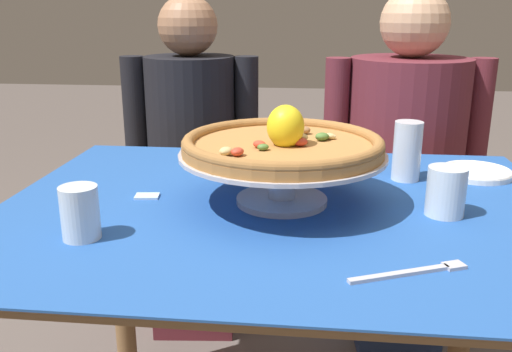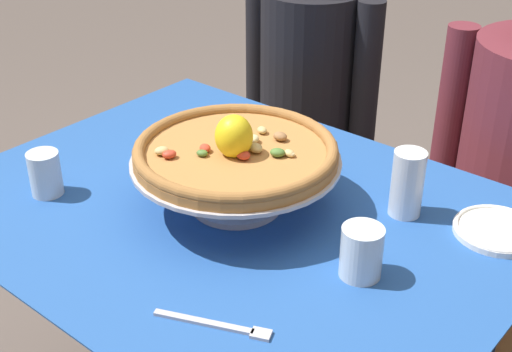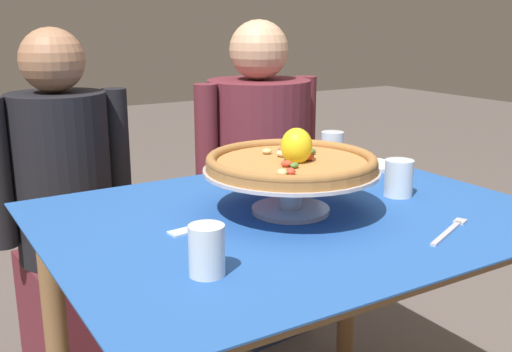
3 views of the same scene
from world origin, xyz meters
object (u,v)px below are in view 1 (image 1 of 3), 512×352
at_px(pizza_stand, 281,167).
at_px(pizza, 282,143).
at_px(dinner_fork, 415,272).
at_px(diner_right, 402,175).
at_px(water_glass_back_right, 407,155).
at_px(diner_left, 193,180).
at_px(sugar_packet, 147,196).
at_px(water_glass_front_left, 80,216).
at_px(water_glass_side_right, 446,195).
at_px(side_plate, 476,172).

bearing_deg(pizza_stand, pizza, -39.33).
height_order(pizza, dinner_fork, pizza).
distance_m(pizza_stand, dinner_fork, 0.38).
bearing_deg(pizza, diner_right, 63.62).
relative_size(water_glass_back_right, diner_left, 0.12).
relative_size(pizza, sugar_packet, 8.09).
bearing_deg(sugar_packet, diner_right, 48.17).
xyz_separation_m(water_glass_front_left, dinner_fork, (0.56, -0.07, -0.04)).
distance_m(pizza, water_glass_side_right, 0.33).
relative_size(pizza_stand, water_glass_side_right, 4.36).
relative_size(water_glass_side_right, sugar_packet, 1.92).
relative_size(water_glass_side_right, diner_left, 0.08).
bearing_deg(pizza_stand, sugar_packet, 179.44).
bearing_deg(diner_right, side_plate, -78.97).
relative_size(pizza, diner_right, 0.34).
xyz_separation_m(water_glass_side_right, sugar_packet, (-0.61, 0.04, -0.04)).
distance_m(side_plate, diner_right, 0.51).
xyz_separation_m(pizza_stand, sugar_packet, (-0.29, 0.00, -0.08)).
distance_m(pizza, diner_left, 0.89).
height_order(dinner_fork, sugar_packet, dinner_fork).
distance_m(water_glass_back_right, side_plate, 0.19).
height_order(water_glass_side_right, diner_left, diner_left).
distance_m(water_glass_front_left, sugar_packet, 0.23).
bearing_deg(diner_right, diner_left, 178.42).
height_order(pizza, water_glass_front_left, pizza).
bearing_deg(dinner_fork, water_glass_side_right, 69.47).
bearing_deg(water_glass_back_right, water_glass_side_right, -79.77).
relative_size(water_glass_back_right, dinner_fork, 0.73).
distance_m(water_glass_front_left, diner_right, 1.19).
bearing_deg(water_glass_side_right, diner_right, 87.03).
relative_size(sugar_packet, diner_left, 0.04).
bearing_deg(dinner_fork, diner_right, 82.36).
xyz_separation_m(water_glass_back_right, water_glass_side_right, (0.04, -0.23, -0.02)).
height_order(water_glass_side_right, side_plate, water_glass_side_right).
relative_size(pizza, dinner_fork, 2.15).
height_order(pizza, diner_left, diner_left).
height_order(water_glass_side_right, diner_right, diner_right).
height_order(water_glass_back_right, water_glass_front_left, water_glass_back_right).
bearing_deg(side_plate, water_glass_side_right, -115.54).
xyz_separation_m(pizza_stand, dinner_fork, (0.22, -0.29, -0.07)).
xyz_separation_m(water_glass_back_right, dinner_fork, (-0.06, -0.49, -0.06)).
xyz_separation_m(diner_left, diner_right, (0.72, -0.02, 0.05)).
xyz_separation_m(water_glass_side_right, diner_left, (-0.68, 0.78, -0.24)).
distance_m(pizza_stand, water_glass_side_right, 0.32).
bearing_deg(pizza_stand, diner_right, 63.56).
xyz_separation_m(water_glass_front_left, diner_right, (0.70, 0.94, -0.19)).
bearing_deg(pizza_stand, water_glass_back_right, 34.70).
bearing_deg(pizza, diner_left, 115.63).
distance_m(water_glass_side_right, diner_left, 1.06).
bearing_deg(water_glass_back_right, water_glass_front_left, -146.07).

